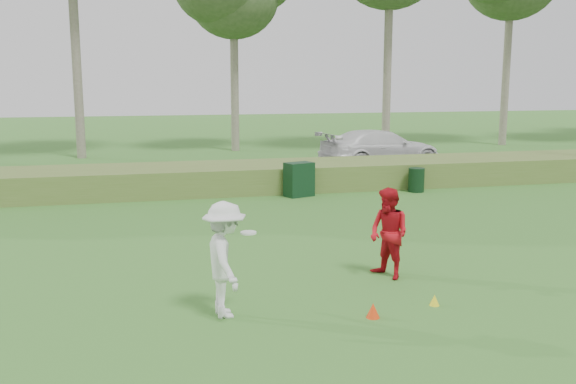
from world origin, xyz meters
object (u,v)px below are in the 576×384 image
object	(u,v)px
player_red	(389,233)
cone_orange	(373,310)
cone_yellow	(434,300)
player_white	(225,259)
trash_bin	(416,180)
car_right	(381,148)
utility_cabinet	(299,179)

from	to	relation	value
player_red	cone_orange	xyz separation A→B (m)	(-1.08, -1.99, -0.78)
cone_yellow	player_red	bearing A→B (deg)	95.95
player_white	cone_yellow	size ratio (longest dim) A/B	9.96
player_red	trash_bin	size ratio (longest dim) A/B	2.16
cone_yellow	car_right	bearing A→B (deg)	71.37
cone_orange	cone_yellow	xyz separation A→B (m)	(1.26, 0.29, -0.03)
cone_yellow	trash_bin	distance (m)	11.60
cone_orange	trash_bin	size ratio (longest dim) A/B	0.30
player_white	car_right	bearing A→B (deg)	-32.78
player_white	trash_bin	bearing A→B (deg)	-41.80
cone_orange	car_right	world-z (taller)	car_right
trash_bin	cone_orange	bearing A→B (deg)	-118.03
trash_bin	car_right	size ratio (longest dim) A/B	0.15
utility_cabinet	cone_yellow	bearing A→B (deg)	-111.73
player_red	utility_cabinet	world-z (taller)	player_red
utility_cabinet	player_red	bearing A→B (deg)	-113.19
player_white	cone_yellow	distance (m)	3.75
trash_bin	car_right	bearing A→B (deg)	80.04
cone_orange	car_right	bearing A→B (deg)	67.93
player_white	utility_cabinet	world-z (taller)	player_white
player_white	trash_bin	xyz separation A→B (m)	(8.20, 10.27, -0.55)
cone_orange	trash_bin	xyz separation A→B (m)	(5.83, 10.96, 0.29)
cone_yellow	trash_bin	xyz separation A→B (m)	(4.57, 10.66, 0.32)
cone_yellow	car_right	distance (m)	17.65
car_right	cone_orange	bearing A→B (deg)	147.73
trash_bin	car_right	world-z (taller)	car_right
utility_cabinet	car_right	bearing A→B (deg)	28.46
car_right	utility_cabinet	bearing A→B (deg)	128.10
player_white	cone_yellow	bearing A→B (deg)	-99.43
cone_orange	car_right	xyz separation A→B (m)	(6.89, 17.00, 0.75)
player_red	cone_orange	distance (m)	2.40
cone_orange	trash_bin	distance (m)	12.42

